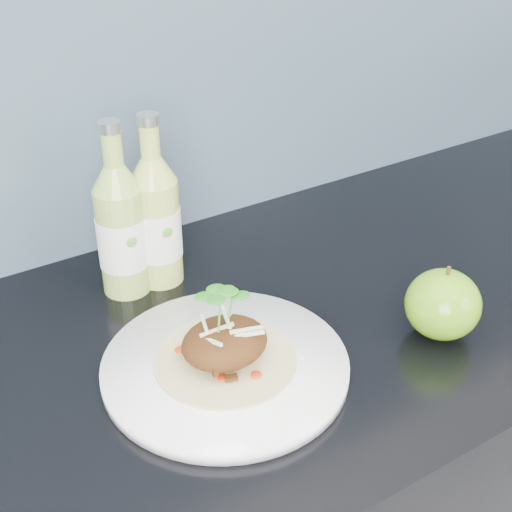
% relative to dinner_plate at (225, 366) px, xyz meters
% --- Properties ---
extents(dinner_plate, '(0.37, 0.37, 0.02)m').
position_rel_dinner_plate_xyz_m(dinner_plate, '(0.00, 0.00, 0.00)').
color(dinner_plate, white).
rests_on(dinner_plate, kitchen_counter).
extents(pork_taco, '(0.16, 0.16, 0.10)m').
position_rel_dinner_plate_xyz_m(pork_taco, '(0.00, 0.00, 0.04)').
color(pork_taco, tan).
rests_on(pork_taco, dinner_plate).
extents(green_apple, '(0.12, 0.12, 0.10)m').
position_rel_dinner_plate_xyz_m(green_apple, '(0.26, -0.08, 0.04)').
color(green_apple, '#3F9310').
rests_on(green_apple, kitchen_counter).
extents(cider_bottle_left, '(0.08, 0.08, 0.24)m').
position_rel_dinner_plate_xyz_m(cider_bottle_left, '(-0.03, 0.22, 0.08)').
color(cider_bottle_left, '#96B74C').
rests_on(cider_bottle_left, kitchen_counter).
extents(cider_bottle_right, '(0.08, 0.08, 0.24)m').
position_rel_dinner_plate_xyz_m(cider_bottle_right, '(0.02, 0.22, 0.08)').
color(cider_bottle_right, '#B1C452').
rests_on(cider_bottle_right, kitchen_counter).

